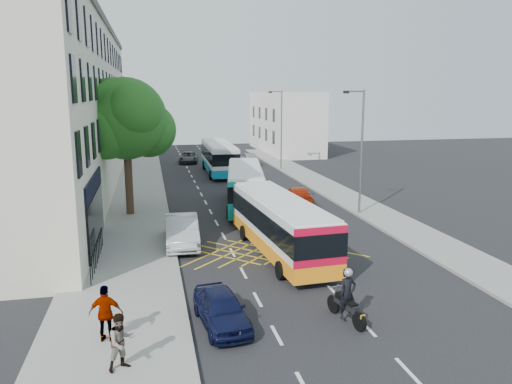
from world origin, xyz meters
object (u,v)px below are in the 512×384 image
lamp_near (360,146)px  red_hatchback (297,195)px  distant_car_silver (249,158)px  street_tree (126,120)px  pedestrian_near (121,342)px  bus_mid (245,186)px  bus_far (219,157)px  distant_car_grey (189,157)px  bus_near (280,225)px  parked_car_blue (221,308)px  parked_car_silver (182,231)px  motorbike (347,297)px  lamp_far (280,126)px  pedestrian_far (106,313)px

lamp_near → red_hatchback: (-2.94, 4.04, -3.98)m
lamp_near → distant_car_silver: lamp_near is taller
street_tree → pedestrian_near: street_tree is taller
bus_mid → pedestrian_near: bus_mid is taller
bus_far → distant_car_grey: (-2.36, 8.44, -0.99)m
street_tree → bus_near: (7.64, -9.63, -4.80)m
bus_mid → parked_car_blue: size_ratio=2.84×
street_tree → parked_car_silver: bearing=-68.0°
bus_far → motorbike: 33.72m
pedestrian_near → parked_car_blue: bearing=8.4°
motorbike → parked_car_blue: (-4.37, 0.65, -0.31)m
bus_mid → parked_car_silver: size_ratio=2.17×
lamp_near → bus_near: (-7.07, -6.67, -3.12)m
parked_car_blue → parked_car_silver: bearing=87.4°
bus_near → parked_car_silver: (-4.73, 2.42, -0.71)m
bus_far → pedestrian_near: (-7.78, -35.50, -0.62)m
lamp_near → red_hatchback: lamp_near is taller
lamp_far → parked_car_silver: 27.23m
parked_car_blue → bus_mid: bearing=69.7°
street_tree → lamp_near: bearing=-11.4°
bus_far → parked_car_silver: bus_far is taller
distant_car_grey → pedestrian_far: bearing=-90.7°
lamp_far → pedestrian_near: bearing=-111.5°
bus_near → street_tree: bearing=124.2°
bus_far → parked_car_blue: (-4.56, -33.07, -0.99)m
red_hatchback → lamp_near: bearing=132.6°
bus_near → pedestrian_far: (-7.81, -7.78, -0.42)m
parked_car_silver → red_hatchback: size_ratio=1.09×
motorbike → pedestrian_far: 8.15m
bus_near → bus_far: bus_far is taller
street_tree → lamp_far: size_ratio=1.10×
pedestrian_near → lamp_far: bearing=39.9°
bus_near → bus_far: size_ratio=0.94×
street_tree → red_hatchback: bearing=5.2°
lamp_near → bus_mid: (-6.81, 3.91, -3.11)m
bus_near → bus_mid: bearing=84.4°
street_tree → pedestrian_far: street_tree is taller
lamp_far → pedestrian_near: size_ratio=4.73×
parked_car_silver → distant_car_silver: bearing=73.9°
motorbike → pedestrian_near: bearing=-179.4°
red_hatchback → motorbike: bearing=85.1°
bus_near → bus_far: bearing=84.6°
red_hatchback → distant_car_silver: bearing=-84.8°
parked_car_silver → red_hatchback: 12.13m
lamp_near → bus_near: size_ratio=0.78×
bus_near → distant_car_silver: bearing=77.3°
lamp_far → parked_car_silver: (-11.80, -24.24, -3.83)m
bus_far → red_hatchback: (3.60, -15.15, -0.97)m
red_hatchback → pedestrian_near: pedestrian_near is taller
street_tree → parked_car_silver: size_ratio=1.84×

